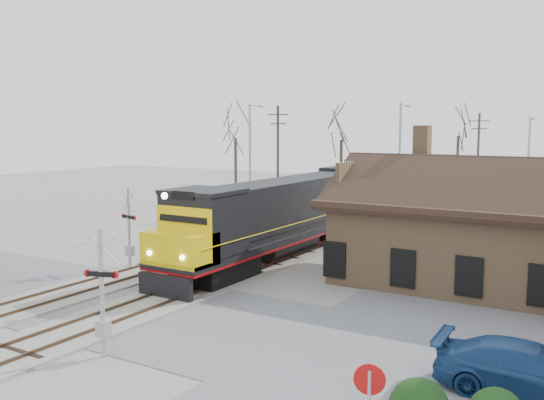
{
  "coord_description": "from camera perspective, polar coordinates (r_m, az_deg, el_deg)",
  "views": [
    {
      "loc": [
        18.08,
        -18.69,
        7.88
      ],
      "look_at": [
        1.25,
        9.0,
        3.9
      ],
      "focal_mm": 40.0,
      "sensor_mm": 36.0,
      "label": 1
    }
  ],
  "objects": [
    {
      "name": "crossbuck_far",
      "position": [
        34.37,
        -13.3,
        -2.92
      ],
      "size": [
        1.26,
        0.33,
        4.46
      ],
      "rotation": [
        0.0,
        0.0,
        2.95
      ],
      "color": "#A5A8AD",
      "rests_on": "ground"
    },
    {
      "name": "streetlight_b",
      "position": [
        43.7,
        11.96,
        3.43
      ],
      "size": [
        0.25,
        2.04,
        9.46
      ],
      "color": "#A5A8AD",
      "rests_on": "ground"
    },
    {
      "name": "streetlight_a",
      "position": [
        46.43,
        -2.0,
        3.84
      ],
      "size": [
        0.25,
        2.04,
        9.55
      ],
      "color": "#A5A8AD",
      "rests_on": "ground"
    },
    {
      "name": "ground",
      "position": [
        27.17,
        -12.4,
        -10.02
      ],
      "size": [
        140.0,
        140.0,
        0.0
      ],
      "primitive_type": "plane",
      "color": "#A39D93",
      "rests_on": "ground"
    },
    {
      "name": "tree_b",
      "position": [
        60.15,
        6.56,
        6.67
      ],
      "size": [
        4.34,
        4.34,
        10.63
      ],
      "color": "#382D23",
      "rests_on": "ground"
    },
    {
      "name": "utility_pole_b",
      "position": [
        66.56,
        18.81,
        3.99
      ],
      "size": [
        2.0,
        0.24,
        9.17
      ],
      "color": "#382D23",
      "rests_on": "ground"
    },
    {
      "name": "utility_pole_a",
      "position": [
        54.33,
        0.55,
        4.03
      ],
      "size": [
        2.0,
        0.24,
        9.66
      ],
      "color": "#382D23",
      "rests_on": "ground"
    },
    {
      "name": "locomotive_trailing",
      "position": [
        56.07,
        12.33,
        1.4
      ],
      "size": [
        3.27,
        21.89,
        4.6
      ],
      "color": "black",
      "rests_on": "ground"
    },
    {
      "name": "crossbuck_near",
      "position": [
        21.58,
        -15.7,
        -8.88
      ],
      "size": [
        1.24,
        0.47,
        4.47
      ],
      "rotation": [
        0.0,
        0.0,
        0.32
      ],
      "color": "#A5A8AD",
      "rests_on": "ground"
    },
    {
      "name": "depot",
      "position": [
        31.77,
        19.78,
        -3.33
      ],
      "size": [
        15.2,
        9.31,
        7.9
      ],
      "color": "#9C7451",
      "rests_on": "ground"
    },
    {
      "name": "road",
      "position": [
        27.17,
        -12.4,
        -9.99
      ],
      "size": [
        60.0,
        9.0,
        0.03
      ],
      "primitive_type": "cube",
      "color": "slate",
      "rests_on": "ground"
    },
    {
      "name": "track_main",
      "position": [
        39.03,
        3.01,
        -4.55
      ],
      "size": [
        3.4,
        90.0,
        0.24
      ],
      "color": "#A39D93",
      "rests_on": "ground"
    },
    {
      "name": "tree_a",
      "position": [
        63.78,
        -3.46,
        6.83
      ],
      "size": [
        4.41,
        4.41,
        10.8
      ],
      "color": "#382D23",
      "rests_on": "ground"
    },
    {
      "name": "parked_car",
      "position": [
        19.8,
        23.02,
        -14.59
      ],
      "size": [
        5.46,
        2.4,
        1.56
      ],
      "primitive_type": "imported",
      "rotation": [
        0.0,
        0.0,
        1.61
      ],
      "color": "navy",
      "rests_on": "ground"
    },
    {
      "name": "do_not_enter_sign",
      "position": [
        14.73,
        9.13,
        -17.83
      ],
      "size": [
        0.72,
        0.26,
        2.5
      ],
      "rotation": [
        0.0,
        0.0,
        0.3
      ],
      "color": "#A5A8AD",
      "rests_on": "ground"
    },
    {
      "name": "track_siding",
      "position": [
        41.31,
        -2.51,
        -3.9
      ],
      "size": [
        3.4,
        90.0,
        0.24
      ],
      "color": "#A39D93",
      "rests_on": "ground"
    },
    {
      "name": "streetlight_c",
      "position": [
        56.18,
        22.99,
        3.36
      ],
      "size": [
        0.25,
        2.04,
        8.63
      ],
      "color": "#A5A8AD",
      "rests_on": "ground"
    },
    {
      "name": "tree_c",
      "position": [
        70.67,
        17.16,
        6.7
      ],
      "size": [
        4.51,
        4.51,
        11.06
      ],
      "color": "#382D23",
      "rests_on": "ground"
    },
    {
      "name": "locomotive_lead",
      "position": [
        35.98,
        0.73,
        -1.5
      ],
      "size": [
        3.27,
        21.89,
        4.86
      ],
      "color": "black",
      "rests_on": "ground"
    }
  ]
}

